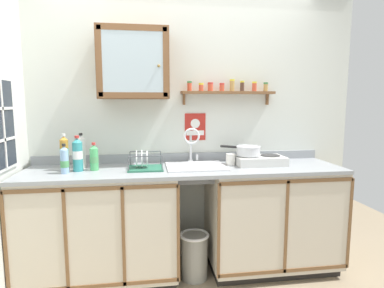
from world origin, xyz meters
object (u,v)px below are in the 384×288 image
object	(u,v)px
hot_plate_stove	(260,160)
bottle_juice_amber_2	(64,153)
bottle_water_blue_3	(65,161)
dish_rack	(144,165)
mug	(230,159)
bottle_opaque_white_0	(81,152)
bottle_detergent_teal_1	(78,155)
sink	(195,168)
saucepan	(248,150)
bottle_soda_green_4	(94,158)
warning_sign	(195,127)
trash_bin	(194,255)
wall_cabinet	(134,64)

from	to	relation	value
hot_plate_stove	bottle_juice_amber_2	bearing A→B (deg)	179.69
bottle_water_blue_3	dish_rack	world-z (taller)	bottle_water_blue_3
mug	bottle_opaque_white_0	bearing A→B (deg)	177.96
bottle_detergent_teal_1	bottle_opaque_white_0	bearing A→B (deg)	86.95
sink	saucepan	bearing A→B (deg)	1.49
bottle_opaque_white_0	bottle_soda_green_4	bearing A→B (deg)	-40.97
saucepan	mug	distance (m)	0.17
bottle_opaque_white_0	bottle_detergent_teal_1	xyz separation A→B (m)	(-0.01, -0.12, -0.00)
bottle_opaque_white_0	bottle_water_blue_3	bearing A→B (deg)	-115.59
bottle_opaque_white_0	bottle_detergent_teal_1	world-z (taller)	bottle_opaque_white_0
dish_rack	bottle_juice_amber_2	bearing A→B (deg)	176.41
warning_sign	trash_bin	bearing A→B (deg)	-99.69
bottle_opaque_white_0	warning_sign	size ratio (longest dim) A/B	1.19
warning_sign	bottle_soda_green_4	bearing A→B (deg)	-161.67
bottle_water_blue_3	bottle_soda_green_4	world-z (taller)	bottle_water_blue_3
saucepan	wall_cabinet	distance (m)	1.25
warning_sign	sink	bearing A→B (deg)	-98.46
bottle_soda_green_4	dish_rack	distance (m)	0.41
mug	wall_cabinet	xyz separation A→B (m)	(-0.84, 0.11, 0.83)
hot_plate_stove	bottle_water_blue_3	distance (m)	1.64
sink	dish_rack	size ratio (longest dim) A/B	1.76
wall_cabinet	trash_bin	xyz separation A→B (m)	(0.49, -0.26, -1.63)
sink	hot_plate_stove	size ratio (longest dim) A/B	1.17
bottle_opaque_white_0	dish_rack	distance (m)	0.55
hot_plate_stove	warning_sign	size ratio (longest dim) A/B	1.71
bottle_juice_amber_2	dish_rack	distance (m)	0.65
bottle_detergent_teal_1	wall_cabinet	world-z (taller)	wall_cabinet
saucepan	dish_rack	size ratio (longest dim) A/B	1.15
saucepan	bottle_water_blue_3	xyz separation A→B (m)	(-1.53, -0.13, -0.03)
bottle_juice_amber_2	warning_sign	bearing A→B (deg)	13.28
bottle_water_blue_3	bottle_soda_green_4	distance (m)	0.23
sink	saucepan	size ratio (longest dim) A/B	1.53
saucepan	dish_rack	distance (m)	0.92
dish_rack	wall_cabinet	size ratio (longest dim) A/B	0.48
bottle_water_blue_3	mug	bearing A→B (deg)	6.05
dish_rack	trash_bin	bearing A→B (deg)	-11.85
saucepan	hot_plate_stove	bearing A→B (deg)	-11.34
warning_sign	trash_bin	xyz separation A→B (m)	(-0.07, -0.39, -1.07)
sink	warning_sign	world-z (taller)	warning_sign
wall_cabinet	warning_sign	world-z (taller)	wall_cabinet
mug	wall_cabinet	world-z (taller)	wall_cabinet
bottle_opaque_white_0	wall_cabinet	bearing A→B (deg)	7.81
sink	wall_cabinet	world-z (taller)	wall_cabinet
hot_plate_stove	dish_rack	size ratio (longest dim) A/B	1.50
bottle_detergent_teal_1	wall_cabinet	size ratio (longest dim) A/B	0.49
mug	trash_bin	distance (m)	0.89
hot_plate_stove	mug	xyz separation A→B (m)	(-0.26, 0.04, 0.01)
wall_cabinet	saucepan	bearing A→B (deg)	-7.14
saucepan	bottle_juice_amber_2	size ratio (longest dim) A/B	1.09
bottle_opaque_white_0	mug	xyz separation A→B (m)	(1.28, -0.05, -0.09)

